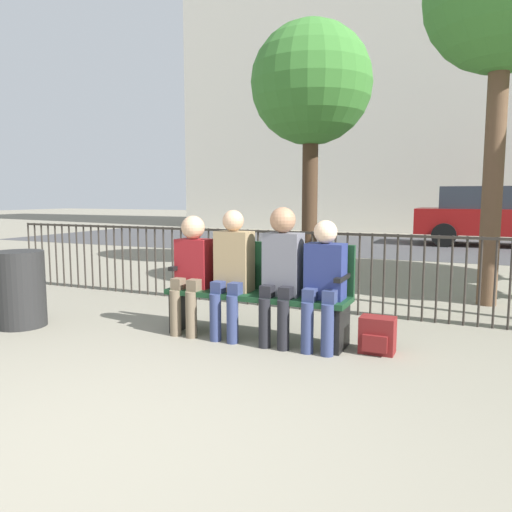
# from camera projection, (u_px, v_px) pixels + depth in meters

# --- Properties ---
(ground_plane) EXTENTS (80.00, 80.00, 0.00)m
(ground_plane) POSITION_uv_depth(u_px,v_px,m) (74.00, 453.00, 2.66)
(ground_plane) COLOR gray
(park_bench) EXTENTS (1.79, 0.45, 0.92)m
(park_bench) POSITION_uv_depth(u_px,v_px,m) (259.00, 286.00, 4.81)
(park_bench) COLOR #14381E
(park_bench) RESTS_ON ground
(seated_person_0) EXTENTS (0.34, 0.39, 1.17)m
(seated_person_0) POSITION_uv_depth(u_px,v_px,m) (192.00, 266.00, 4.94)
(seated_person_0) COLOR brown
(seated_person_0) RESTS_ON ground
(seated_person_1) EXTENTS (0.34, 0.39, 1.23)m
(seated_person_1) POSITION_uv_depth(u_px,v_px,m) (232.00, 267.00, 4.76)
(seated_person_1) COLOR navy
(seated_person_1) RESTS_ON ground
(seated_person_2) EXTENTS (0.34, 0.39, 1.26)m
(seated_person_2) POSITION_uv_depth(u_px,v_px,m) (281.00, 267.00, 4.55)
(seated_person_2) COLOR black
(seated_person_2) RESTS_ON ground
(seated_person_3) EXTENTS (0.34, 0.39, 1.15)m
(seated_person_3) POSITION_uv_depth(u_px,v_px,m) (324.00, 278.00, 4.39)
(seated_person_3) COLOR navy
(seated_person_3) RESTS_ON ground
(backpack) EXTENTS (0.30, 0.24, 0.32)m
(backpack) POSITION_uv_depth(u_px,v_px,m) (377.00, 335.00, 4.34)
(backpack) COLOR maroon
(backpack) RESTS_ON ground
(fence_railing) EXTENTS (9.01, 0.03, 0.95)m
(fence_railing) POSITION_uv_depth(u_px,v_px,m) (301.00, 264.00, 5.95)
(fence_railing) COLOR #2D2823
(fence_railing) RESTS_ON ground
(tree_0) EXTENTS (2.22, 2.22, 4.52)m
(tree_0) POSITION_uv_depth(u_px,v_px,m) (311.00, 86.00, 9.10)
(tree_0) COLOR #422D1E
(tree_0) RESTS_ON ground
(street_surface) EXTENTS (24.00, 6.00, 0.01)m
(street_surface) POSITION_uv_depth(u_px,v_px,m) (402.00, 246.00, 13.52)
(street_surface) COLOR #3D3D3F
(street_surface) RESTS_ON ground
(parked_car_0) EXTENTS (4.20, 1.94, 1.62)m
(parked_car_0) POSITION_uv_depth(u_px,v_px,m) (494.00, 215.00, 13.57)
(parked_car_0) COLOR maroon
(parked_car_0) RESTS_ON ground
(building_facade) EXTENTS (20.00, 6.00, 18.12)m
(building_facade) POSITION_uv_depth(u_px,v_px,m) (440.00, 0.00, 19.67)
(building_facade) COLOR beige
(building_facade) RESTS_ON ground
(trash_bin) EXTENTS (0.51, 0.51, 0.79)m
(trash_bin) POSITION_uv_depth(u_px,v_px,m) (20.00, 289.00, 5.21)
(trash_bin) COLOR black
(trash_bin) RESTS_ON ground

